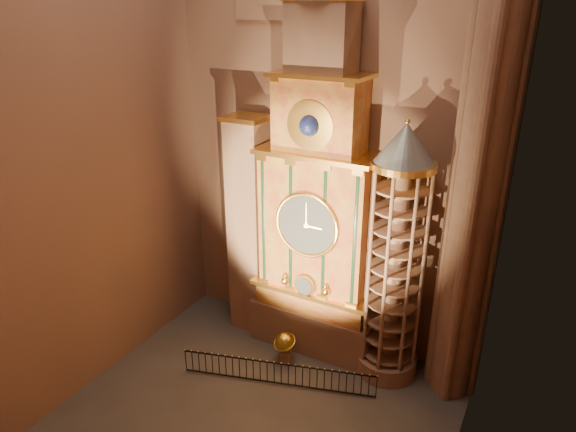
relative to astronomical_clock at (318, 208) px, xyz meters
The scene contains 10 objects.
floor 8.32m from the astronomical_clock, 90.00° to the right, with size 14.00×14.00×0.00m, color #383330.
wall_back 4.45m from the astronomical_clock, 90.00° to the left, with size 22.00×22.00×0.00m, color #90604D.
wall_left 9.61m from the astronomical_clock, 144.66° to the right, with size 22.00×22.00×0.00m, color #90604D.
wall_right 9.61m from the astronomical_clock, 35.34° to the right, with size 22.00×22.00×0.00m, color #90604D.
astronomical_clock is the anchor object (origin of this frame).
portrait_tower 3.73m from the astronomical_clock, behind, with size 1.80×1.60×10.20m.
stair_turret 3.78m from the astronomical_clock, ahead, with size 2.50×2.50×10.80m.
gothic_pier 7.48m from the astronomical_clock, ahead, with size 2.04×2.04×22.00m.
celestial_globe 6.13m from the astronomical_clock, 106.66° to the right, with size 1.26×1.22×1.44m.
iron_railing 6.94m from the astronomical_clock, 91.60° to the right, with size 7.64×2.32×1.04m.
Camera 1 is at (8.30, -12.93, 14.47)m, focal length 32.00 mm.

